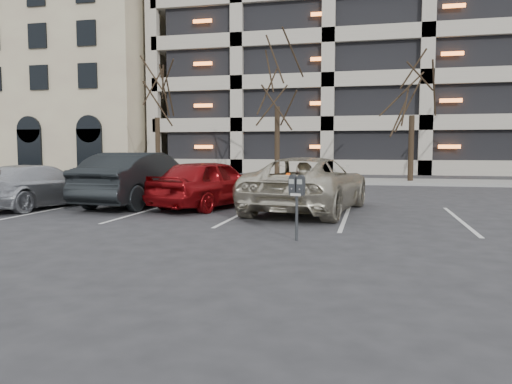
{
  "coord_description": "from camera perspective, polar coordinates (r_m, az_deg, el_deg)",
  "views": [
    {
      "loc": [
        2.03,
        -10.83,
        1.78
      ],
      "look_at": [
        -0.14,
        -1.47,
        0.94
      ],
      "focal_mm": 35.0,
      "sensor_mm": 36.0,
      "label": 1
    }
  ],
  "objects": [
    {
      "name": "ground",
      "position": [
        11.16,
        2.4,
        -4.19
      ],
      "size": [
        140.0,
        140.0,
        0.0
      ],
      "primitive_type": "plane",
      "color": "#28282B",
      "rests_on": "ground"
    },
    {
      "name": "tree_b",
      "position": [
        27.7,
        2.47,
        14.78
      ],
      "size": [
        3.95,
        3.95,
        8.98
      ],
      "color": "black",
      "rests_on": "ground"
    },
    {
      "name": "car_red",
      "position": [
        15.04,
        -5.26,
        0.99
      ],
      "size": [
        3.06,
        4.65,
        1.47
      ],
      "primitive_type": "imported",
      "rotation": [
        0.0,
        0.0,
        2.81
      ],
      "color": "maroon",
      "rests_on": "ground"
    },
    {
      "name": "tree_a",
      "position": [
        29.66,
        -11.29,
        12.49
      ],
      "size": [
        3.47,
        3.47,
        7.88
      ],
      "color": "black",
      "rests_on": "ground"
    },
    {
      "name": "sidewalk",
      "position": [
        26.96,
        8.7,
        1.28
      ],
      "size": [
        80.0,
        4.0,
        0.12
      ],
      "primitive_type": "cube",
      "color": "gray",
      "rests_on": "ground"
    },
    {
      "name": "suv_silver",
      "position": [
        14.16,
        6.05,
        0.87
      ],
      "size": [
        3.33,
        5.85,
        1.54
      ],
      "rotation": [
        0.0,
        0.0,
        3.0
      ],
      "color": "beige",
      "rests_on": "ground"
    },
    {
      "name": "tree_c",
      "position": [
        27.16,
        17.51,
        12.76
      ],
      "size": [
        3.39,
        3.39,
        7.7
      ],
      "color": "black",
      "rests_on": "ground"
    },
    {
      "name": "parking_garage",
      "position": [
        46.37,
        26.07,
        13.78
      ],
      "size": [
        52.0,
        20.0,
        19.0
      ],
      "color": "black",
      "rests_on": "ground"
    },
    {
      "name": "parking_meter",
      "position": [
        9.61,
        4.69,
        0.07
      ],
      "size": [
        0.34,
        0.22,
        1.25
      ],
      "rotation": [
        0.0,
        0.0,
        -0.32
      ],
      "color": "black",
      "rests_on": "ground"
    },
    {
      "name": "office_building",
      "position": [
        50.94,
        -23.66,
        11.02
      ],
      "size": [
        26.0,
        16.2,
        15.0
      ],
      "color": "tan",
      "rests_on": "ground"
    },
    {
      "name": "car_dark",
      "position": [
        16.04,
        -12.99,
        1.47
      ],
      "size": [
        2.3,
        5.2,
        1.66
      ],
      "primitive_type": "imported",
      "rotation": [
        0.0,
        0.0,
        3.03
      ],
      "color": "black",
      "rests_on": "ground"
    },
    {
      "name": "car_silver",
      "position": [
        16.39,
        -23.6,
        0.62
      ],
      "size": [
        2.56,
        4.72,
        1.3
      ],
      "primitive_type": "imported",
      "rotation": [
        0.0,
        0.0,
        2.97
      ],
      "color": "#B0B3B8",
      "rests_on": "ground"
    },
    {
      "name": "stall_lines",
      "position": [
        13.68,
        -1.59,
        -2.46
      ],
      "size": [
        16.9,
        5.2,
        0.0
      ],
      "color": "silver",
      "rests_on": "ground"
    }
  ]
}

